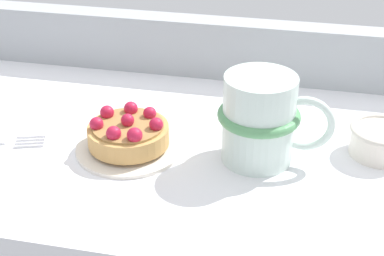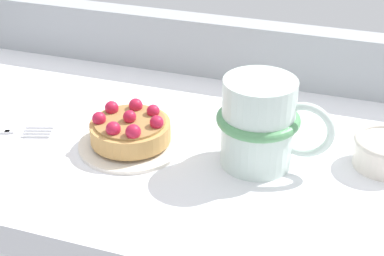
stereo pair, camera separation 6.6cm
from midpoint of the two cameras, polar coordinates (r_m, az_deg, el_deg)
name	(u,v)px [view 1 (the left image)]	position (r cm, az deg, el deg)	size (l,w,h in cm)	color
ground_plane	(181,152)	(72.38, -3.70, -2.44)	(85.25, 43.39, 3.92)	white
window_rail_back	(211,47)	(86.54, -0.34, 7.91)	(83.55, 4.07, 8.54)	#9EA3A8
dessert_plate	(129,146)	(69.60, -8.94, -1.89)	(12.69, 12.69, 0.92)	silver
raspberry_tart	(128,132)	(68.58, -9.08, -0.49)	(9.60, 9.60, 3.90)	tan
coffee_mug	(261,119)	(64.81, 3.91, 0.82)	(13.16, 9.40, 10.40)	silver
sugar_bowl	(380,140)	(69.76, 15.53, -1.23)	(7.32, 7.32, 3.50)	silver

